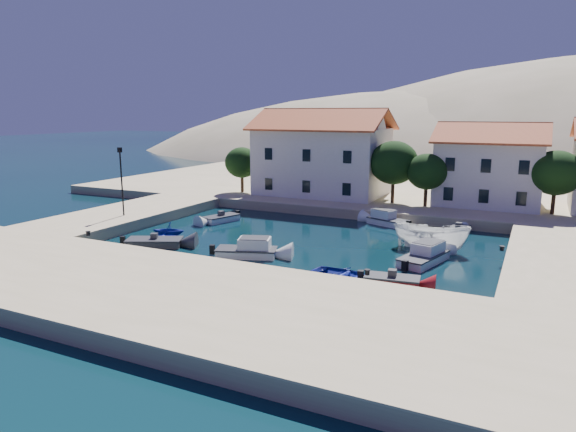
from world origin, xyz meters
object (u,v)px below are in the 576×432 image
at_px(rowboat_south, 345,281).
at_px(cabin_cruiser_east, 424,256).
at_px(building_left, 322,151).
at_px(building_mid, 490,163).
at_px(lamppost, 121,175).
at_px(boat_east, 430,250).
at_px(cabin_cruiser_south, 247,250).

relative_size(rowboat_south, cabin_cruiser_east, 0.90).
xyz_separation_m(building_left, building_mid, (18.00, 1.00, -0.71)).
bearing_deg(lamppost, rowboat_south, -14.29).
bearing_deg(cabin_cruiser_east, boat_east, 18.27).
bearing_deg(cabin_cruiser_east, cabin_cruiser_south, 122.92).
bearing_deg(cabin_cruiser_south, rowboat_south, -33.97).
distance_m(building_left, building_mid, 18.04).
bearing_deg(cabin_cruiser_south, building_left, 79.52).
height_order(cabin_cruiser_south, boat_east, cabin_cruiser_south).
height_order(cabin_cruiser_south, rowboat_south, cabin_cruiser_south).
relative_size(building_mid, lamppost, 1.69).
relative_size(building_mid, boat_east, 1.79).
bearing_deg(boat_east, building_left, 49.77).
height_order(cabin_cruiser_south, cabin_cruiser_east, same).
bearing_deg(rowboat_south, building_mid, -0.75).
bearing_deg(boat_east, lamppost, 103.93).
xyz_separation_m(building_left, rowboat_south, (12.25, -26.05, -5.94)).
distance_m(building_left, boat_east, 23.18).
xyz_separation_m(rowboat_south, boat_east, (3.32, 9.94, 0.00)).
distance_m(rowboat_south, cabin_cruiser_east, 7.09).
distance_m(building_left, rowboat_south, 29.39).
xyz_separation_m(building_mid, cabin_cruiser_south, (-14.10, -24.93, -4.75)).
relative_size(lamppost, boat_east, 1.06).
xyz_separation_m(cabin_cruiser_east, boat_east, (-0.26, 3.83, -0.48)).
bearing_deg(building_mid, boat_east, -98.09).
height_order(building_left, lamppost, building_left).
height_order(building_left, rowboat_south, building_left).
bearing_deg(building_mid, rowboat_south, -102.00).
distance_m(building_left, cabin_cruiser_east, 26.04).
bearing_deg(building_left, rowboat_south, -64.82).
xyz_separation_m(building_mid, lamppost, (-29.50, -21.00, -0.47)).
bearing_deg(lamppost, building_left, 60.10).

